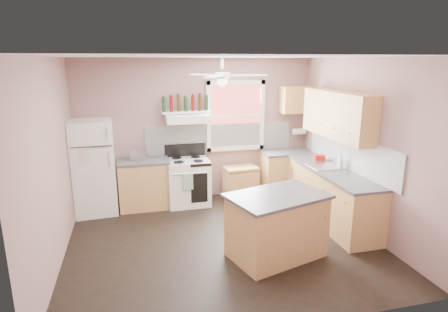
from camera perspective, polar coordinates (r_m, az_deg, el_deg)
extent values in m
plane|color=black|center=(5.79, -0.24, -12.87)|extent=(4.50, 4.50, 0.00)
plane|color=white|center=(5.15, -0.27, 14.93)|extent=(4.50, 4.50, 0.00)
cube|color=#896663|center=(7.25, -4.11, 4.01)|extent=(4.50, 0.05, 2.70)
cube|color=#896663|center=(6.24, 20.47, 1.44)|extent=(0.05, 4.00, 2.70)
cube|color=#896663|center=(5.27, -25.06, -1.31)|extent=(0.05, 4.00, 2.70)
cube|color=white|center=(7.33, -0.57, 2.78)|extent=(2.90, 0.03, 0.55)
cube|color=white|center=(6.50, 18.57, 0.50)|extent=(0.03, 2.60, 0.55)
cube|color=brown|center=(7.33, 1.72, 6.15)|extent=(1.00, 0.02, 1.20)
cube|color=white|center=(7.30, 1.78, 6.12)|extent=(1.16, 0.07, 1.36)
cube|color=white|center=(6.93, -19.23, -1.64)|extent=(0.75, 0.73, 1.67)
cube|color=tan|center=(7.06, -12.03, -4.28)|extent=(0.90, 0.60, 0.86)
cube|color=#424244|center=(6.93, -12.23, -0.75)|extent=(0.92, 0.62, 0.04)
cube|color=silver|center=(6.90, -12.82, 0.10)|extent=(0.32, 0.24, 0.18)
cube|color=white|center=(7.08, -5.50, -3.95)|extent=(0.78, 0.65, 0.86)
cube|color=white|center=(6.90, -5.64, 5.73)|extent=(0.78, 0.50, 0.14)
cube|color=white|center=(7.00, -5.81, 6.68)|extent=(0.90, 0.26, 0.03)
cube|color=tan|center=(7.40, 2.50, -4.01)|extent=(0.67, 0.48, 0.63)
cube|color=tan|center=(7.66, 9.46, -2.66)|extent=(1.00, 0.60, 0.86)
cube|color=tan|center=(6.57, 15.94, -5.96)|extent=(0.60, 2.20, 0.86)
cube|color=#424244|center=(7.54, 9.60, 0.61)|extent=(1.02, 0.62, 0.04)
cube|color=#424244|center=(6.42, 16.14, -2.20)|extent=(0.62, 2.22, 0.04)
cube|color=silver|center=(6.58, 15.29, -1.60)|extent=(0.55, 0.45, 0.03)
cylinder|color=silver|center=(6.64, 16.53, -0.87)|extent=(0.03, 0.03, 0.14)
cube|color=tan|center=(6.48, 16.89, 6.05)|extent=(0.33, 1.80, 0.76)
cube|color=tan|center=(7.57, 10.93, 8.45)|extent=(0.60, 0.33, 0.52)
cylinder|color=white|center=(7.74, 11.42, 3.68)|extent=(0.26, 0.12, 0.12)
cube|color=tan|center=(5.28, 8.02, -10.64)|extent=(1.40, 1.09, 0.86)
cube|color=#424244|center=(5.11, 8.20, -6.06)|extent=(1.49, 1.18, 0.04)
cylinder|color=white|center=(5.15, -0.27, 12.15)|extent=(0.20, 0.20, 0.08)
imported|color=silver|center=(6.54, 17.39, -0.78)|extent=(0.12, 0.12, 0.23)
cube|color=red|center=(6.96, 14.30, -0.22)|extent=(0.20, 0.15, 0.10)
cylinder|color=#143819|center=(6.94, -9.14, 7.75)|extent=(0.06, 0.06, 0.27)
cylinder|color=#590F0F|center=(6.95, -8.04, 7.88)|extent=(0.06, 0.06, 0.29)
cylinder|color=#3F230F|center=(6.96, -6.94, 8.02)|extent=(0.06, 0.06, 0.31)
cylinder|color=#143819|center=(6.98, -5.84, 7.90)|extent=(0.06, 0.06, 0.27)
cylinder|color=#590F0F|center=(7.00, -4.75, 8.02)|extent=(0.06, 0.06, 0.29)
cylinder|color=#3F230F|center=(7.02, -3.67, 8.15)|extent=(0.06, 0.06, 0.31)
cylinder|color=#143819|center=(7.05, -2.59, 8.02)|extent=(0.06, 0.06, 0.27)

